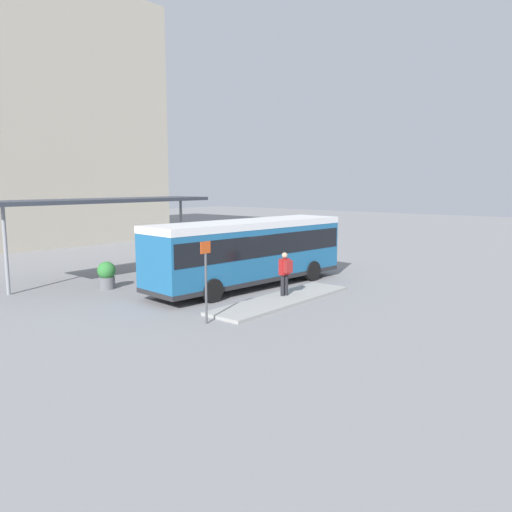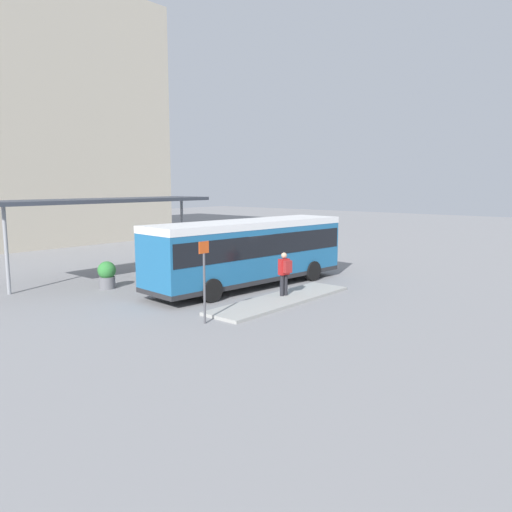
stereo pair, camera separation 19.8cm
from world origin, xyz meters
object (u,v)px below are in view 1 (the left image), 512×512
object	(u,v)px
city_bus	(249,248)
bicycle_yellow	(296,253)
pedestrian_waiting	(285,271)
bicycle_green	(290,251)
potted_planter_far_side	(159,263)
platform_sign	(206,278)
potted_planter_near_shelter	(107,275)

from	to	relation	value
city_bus	bicycle_yellow	bearing A→B (deg)	26.46
pedestrian_waiting	bicycle_green	size ratio (longest dim) A/B	1.05
city_bus	potted_planter_far_side	xyz separation A→B (m)	(-1.32, 4.80, -1.02)
bicycle_yellow	platform_sign	distance (m)	15.47
potted_planter_near_shelter	pedestrian_waiting	bearing A→B (deg)	-64.06
platform_sign	pedestrian_waiting	bearing A→B (deg)	2.17
potted_planter_near_shelter	potted_planter_far_side	bearing A→B (deg)	3.31
city_bus	potted_planter_near_shelter	xyz separation A→B (m)	(-4.45, 4.62, -1.14)
city_bus	potted_planter_far_side	world-z (taller)	city_bus
pedestrian_waiting	potted_planter_near_shelter	xyz separation A→B (m)	(-3.57, 7.34, -0.50)
bicycle_yellow	potted_planter_near_shelter	distance (m)	13.04
pedestrian_waiting	potted_planter_far_side	xyz separation A→B (m)	(-0.44, 7.52, -0.38)
city_bus	bicycle_green	size ratio (longest dim) A/B	6.14
pedestrian_waiting	potted_planter_far_side	distance (m)	7.54
bicycle_green	platform_sign	xyz separation A→B (m)	(-14.33, -6.95, 1.19)
bicycle_green	platform_sign	distance (m)	15.97
bicycle_green	potted_planter_near_shelter	size ratio (longest dim) A/B	1.38
potted_planter_near_shelter	bicycle_yellow	bearing A→B (deg)	-5.53
potted_planter_near_shelter	potted_planter_far_side	world-z (taller)	potted_planter_far_side
bicycle_yellow	platform_sign	world-z (taller)	platform_sign
bicycle_yellow	potted_planter_far_side	xyz separation A→B (m)	(-9.84, 1.44, 0.40)
potted_planter_far_side	bicycle_green	bearing A→B (deg)	-4.23
potted_planter_near_shelter	potted_planter_far_side	distance (m)	3.14
city_bus	platform_sign	distance (m)	6.29
bicycle_yellow	city_bus	bearing A→B (deg)	-77.38
pedestrian_waiting	bicycle_yellow	world-z (taller)	pedestrian_waiting
city_bus	pedestrian_waiting	world-z (taller)	city_bus
pedestrian_waiting	city_bus	bearing A→B (deg)	-4.79
bicycle_yellow	potted_planter_far_side	size ratio (longest dim) A/B	1.14
city_bus	bicycle_yellow	world-z (taller)	city_bus
pedestrian_waiting	bicycle_yellow	size ratio (longest dim) A/B	1.08
pedestrian_waiting	potted_planter_far_side	world-z (taller)	pedestrian_waiting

